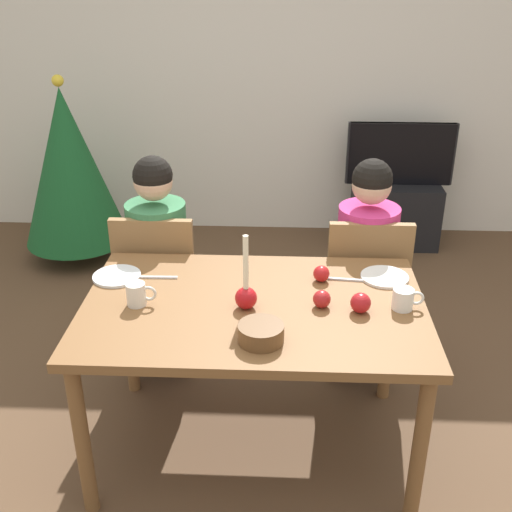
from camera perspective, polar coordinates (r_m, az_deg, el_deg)
ground_plane at (r=3.00m, az=-0.18°, el=-16.86°), size 7.68×7.68×0.00m
back_wall at (r=4.86m, az=1.36°, el=17.15°), size 6.40×0.10×2.60m
dining_table at (r=2.59m, az=-0.20°, el=-5.98°), size 1.40×0.90×0.75m
chair_left at (r=3.26m, az=-8.82°, el=-2.37°), size 0.40×0.40×0.90m
chair_right at (r=3.22m, az=9.83°, el=-2.77°), size 0.40×0.40×0.90m
person_left_child at (r=3.26m, az=-8.78°, el=-1.20°), size 0.30×0.30×1.17m
person_right_child at (r=3.22m, az=9.85°, el=-1.59°), size 0.30×0.30×1.17m
tv_stand at (r=4.92m, az=12.52°, el=3.83°), size 0.64×0.40×0.48m
tv at (r=4.77m, az=13.05°, el=9.07°), size 0.79×0.05×0.46m
christmas_tree at (r=4.60m, az=-16.66°, el=7.78°), size 0.73×0.73×1.32m
candle_centerpiece at (r=2.49m, az=-0.92°, el=-3.44°), size 0.09×0.09×0.32m
plate_left at (r=2.82m, az=-12.58°, el=-1.80°), size 0.21×0.21×0.01m
plate_right at (r=2.80m, az=11.65°, el=-1.88°), size 0.21×0.21×0.01m
mug_left at (r=2.57m, az=-10.79°, el=-3.44°), size 0.12×0.08×0.10m
mug_right at (r=2.57m, az=13.33°, el=-3.83°), size 0.13×0.08×0.09m
fork_left at (r=2.78m, az=-9.01°, el=-1.92°), size 0.18×0.02×0.01m
fork_right at (r=2.76m, az=8.34°, el=-2.14°), size 0.18×0.03×0.01m
bowl_walnuts at (r=2.30m, az=0.45°, el=-7.05°), size 0.17×0.17×0.07m
apple_near_candle at (r=2.51m, az=9.52°, el=-4.24°), size 0.08×0.08×0.08m
apple_by_left_plate at (r=2.72m, az=5.98°, el=-1.62°), size 0.07×0.07×0.07m
apple_by_right_mug at (r=2.53m, az=6.02°, el=-3.92°), size 0.07×0.07×0.07m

